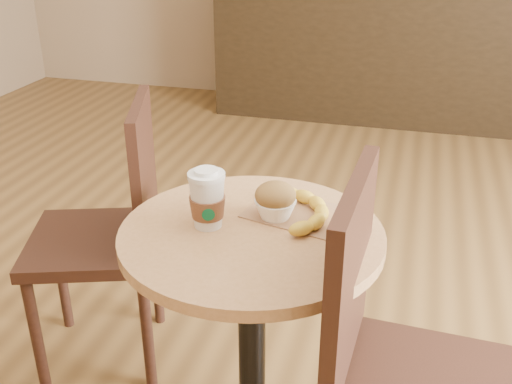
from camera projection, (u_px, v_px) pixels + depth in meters
cafe_table at (252, 315)px, 1.51m from camera, size 0.63×0.63×0.75m
chair_left at (112, 228)px, 1.92m from camera, size 0.52×0.52×0.92m
chair_right at (399, 372)px, 1.29m from camera, size 0.44×0.44×0.96m
service_counter at (371, 46)px, 4.36m from camera, size 2.30×0.65×1.04m
kraft_bag at (298, 213)px, 1.48m from camera, size 0.28×0.23×0.00m
coffee_cup at (207, 201)px, 1.40m from camera, size 0.09×0.09×0.15m
muffin at (275, 201)px, 1.44m from camera, size 0.10×0.10×0.09m
banana at (300, 211)px, 1.45m from camera, size 0.23×0.28×0.03m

